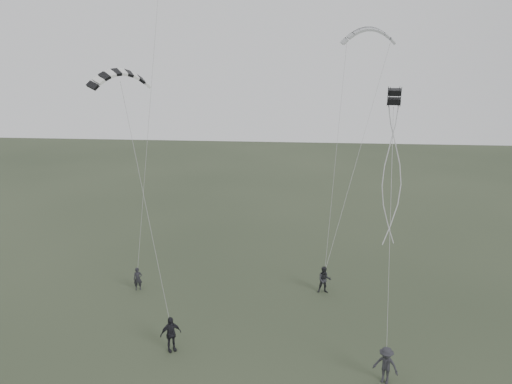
# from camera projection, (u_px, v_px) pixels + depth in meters

# --- Properties ---
(ground) EXTENTS (140.00, 140.00, 0.00)m
(ground) POSITION_uv_depth(u_px,v_px,m) (222.00, 351.00, 26.54)
(ground) COLOR #2D3725
(ground) RESTS_ON ground
(flyer_left) EXTENTS (0.66, 0.54, 1.57)m
(flyer_left) POSITION_uv_depth(u_px,v_px,m) (138.00, 279.00, 33.45)
(flyer_left) COLOR black
(flyer_left) RESTS_ON ground
(flyer_right) EXTENTS (0.94, 0.76, 1.83)m
(flyer_right) POSITION_uv_depth(u_px,v_px,m) (324.00, 280.00, 33.00)
(flyer_right) COLOR black
(flyer_right) RESTS_ON ground
(flyer_center) EXTENTS (1.22, 1.03, 1.96)m
(flyer_center) POSITION_uv_depth(u_px,v_px,m) (171.00, 334.00, 26.37)
(flyer_center) COLOR black
(flyer_center) RESTS_ON ground
(flyer_far) EXTENTS (1.39, 1.13, 1.87)m
(flyer_far) POSITION_uv_depth(u_px,v_px,m) (386.00, 365.00, 23.75)
(flyer_far) COLOR #26262B
(flyer_far) RESTS_ON ground
(kite_pale_large) EXTENTS (4.01, 1.35, 1.79)m
(kite_pale_large) POSITION_uv_depth(u_px,v_px,m) (369.00, 29.00, 36.63)
(kite_pale_large) COLOR #A5A7AB
(kite_pale_large) RESTS_ON flyer_right
(kite_striped) EXTENTS (3.22, 2.97, 1.44)m
(kite_striped) POSITION_uv_depth(u_px,v_px,m) (120.00, 72.00, 25.97)
(kite_striped) COLOR black
(kite_striped) RESTS_ON flyer_center
(kite_box) EXTENTS (0.72, 0.81, 0.80)m
(kite_box) POSITION_uv_depth(u_px,v_px,m) (394.00, 97.00, 24.60)
(kite_box) COLOR black
(kite_box) RESTS_ON flyer_far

